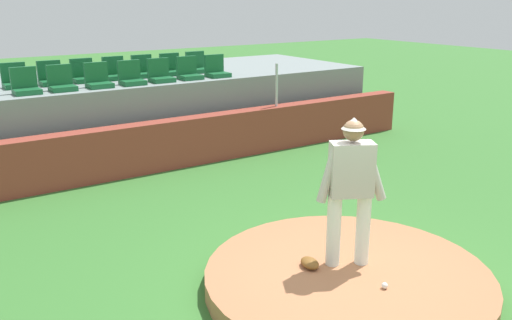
{
  "coord_description": "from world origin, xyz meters",
  "views": [
    {
      "loc": [
        -4.25,
        -4.36,
        3.41
      ],
      "look_at": [
        0.0,
        1.99,
        1.13
      ],
      "focal_mm": 38.6,
      "sensor_mm": 36.0,
      "label": 1
    }
  ],
  "objects_px": {
    "stadium_chair_8": "(51,77)",
    "stadium_chair_9": "(83,75)",
    "stadium_chair_4": "(160,74)",
    "stadium_chair_11": "(144,70)",
    "stadium_chair_7": "(15,80)",
    "stadium_chair_10": "(115,72)",
    "pitcher": "(351,182)",
    "stadium_chair_1": "(61,83)",
    "stadium_chair_6": "(216,70)",
    "baseball": "(385,286)",
    "stadium_chair_3": "(131,77)",
    "stadium_chair_0": "(26,86)",
    "stadium_chair_12": "(171,68)",
    "stadium_chair_13": "(197,66)",
    "fielding_glove": "(310,263)",
    "stadium_chair_5": "(189,72)",
    "stadium_chair_2": "(98,80)"
  },
  "relations": [
    {
      "from": "stadium_chair_4",
      "to": "stadium_chair_11",
      "type": "xyz_separation_m",
      "value": [
        -0.01,
        0.9,
        0.0
      ]
    },
    {
      "from": "pitcher",
      "to": "stadium_chair_1",
      "type": "height_order",
      "value": "stadium_chair_1"
    },
    {
      "from": "stadium_chair_6",
      "to": "stadium_chair_7",
      "type": "height_order",
      "value": "same"
    },
    {
      "from": "stadium_chair_0",
      "to": "stadium_chair_8",
      "type": "relative_size",
      "value": 1.0
    },
    {
      "from": "stadium_chair_1",
      "to": "stadium_chair_3",
      "type": "bearing_deg",
      "value": 178.56
    },
    {
      "from": "stadium_chair_1",
      "to": "stadium_chair_7",
      "type": "xyz_separation_m",
      "value": [
        -0.69,
        0.88,
        0.0
      ]
    },
    {
      "from": "stadium_chair_3",
      "to": "stadium_chair_11",
      "type": "relative_size",
      "value": 1.0
    },
    {
      "from": "stadium_chair_7",
      "to": "stadium_chair_13",
      "type": "bearing_deg",
      "value": -179.69
    },
    {
      "from": "baseball",
      "to": "stadium_chair_4",
      "type": "height_order",
      "value": "stadium_chair_4"
    },
    {
      "from": "stadium_chair_1",
      "to": "stadium_chair_8",
      "type": "bearing_deg",
      "value": -90.95
    },
    {
      "from": "stadium_chair_0",
      "to": "stadium_chair_4",
      "type": "xyz_separation_m",
      "value": [
        2.78,
        -0.01,
        0.0
      ]
    },
    {
      "from": "stadium_chair_5",
      "to": "stadium_chair_11",
      "type": "distance_m",
      "value": 1.13
    },
    {
      "from": "stadium_chair_9",
      "to": "baseball",
      "type": "bearing_deg",
      "value": 95.33
    },
    {
      "from": "stadium_chair_4",
      "to": "stadium_chair_10",
      "type": "relative_size",
      "value": 1.0
    },
    {
      "from": "stadium_chair_5",
      "to": "stadium_chair_12",
      "type": "height_order",
      "value": "same"
    },
    {
      "from": "stadium_chair_4",
      "to": "stadium_chair_13",
      "type": "bearing_deg",
      "value": -146.53
    },
    {
      "from": "stadium_chair_4",
      "to": "stadium_chair_9",
      "type": "bearing_deg",
      "value": -32.39
    },
    {
      "from": "pitcher",
      "to": "stadium_chair_8",
      "type": "distance_m",
      "value": 7.67
    },
    {
      "from": "stadium_chair_8",
      "to": "stadium_chair_9",
      "type": "relative_size",
      "value": 1.0
    },
    {
      "from": "stadium_chair_0",
      "to": "stadium_chair_11",
      "type": "distance_m",
      "value": 2.91
    },
    {
      "from": "stadium_chair_0",
      "to": "stadium_chair_7",
      "type": "distance_m",
      "value": 0.89
    },
    {
      "from": "stadium_chair_0",
      "to": "stadium_chair_7",
      "type": "relative_size",
      "value": 1.0
    },
    {
      "from": "stadium_chair_0",
      "to": "stadium_chair_3",
      "type": "relative_size",
      "value": 1.0
    },
    {
      "from": "stadium_chair_10",
      "to": "stadium_chair_12",
      "type": "xyz_separation_m",
      "value": [
        1.37,
        -0.04,
        0.0
      ]
    },
    {
      "from": "stadium_chair_0",
      "to": "stadium_chair_1",
      "type": "distance_m",
      "value": 0.67
    },
    {
      "from": "stadium_chair_5",
      "to": "stadium_chair_13",
      "type": "bearing_deg",
      "value": -127.36
    },
    {
      "from": "baseball",
      "to": "stadium_chair_0",
      "type": "xyz_separation_m",
      "value": [
        -2.14,
        7.34,
        1.51
      ]
    },
    {
      "from": "baseball",
      "to": "stadium_chair_0",
      "type": "distance_m",
      "value": 7.8
    },
    {
      "from": "baseball",
      "to": "stadium_chair_8",
      "type": "height_order",
      "value": "stadium_chair_8"
    },
    {
      "from": "stadium_chair_12",
      "to": "stadium_chair_11",
      "type": "bearing_deg",
      "value": -2.67
    },
    {
      "from": "stadium_chair_0",
      "to": "baseball",
      "type": "bearing_deg",
      "value": 106.28
    },
    {
      "from": "stadium_chair_0",
      "to": "stadium_chair_4",
      "type": "relative_size",
      "value": 1.0
    },
    {
      "from": "stadium_chair_12",
      "to": "stadium_chair_13",
      "type": "height_order",
      "value": "same"
    },
    {
      "from": "stadium_chair_2",
      "to": "stadium_chair_6",
      "type": "distance_m",
      "value": 2.78
    },
    {
      "from": "stadium_chair_11",
      "to": "stadium_chair_9",
      "type": "bearing_deg",
      "value": 0.31
    },
    {
      "from": "stadium_chair_7",
      "to": "stadium_chair_10",
      "type": "bearing_deg",
      "value": -179.63
    },
    {
      "from": "baseball",
      "to": "stadium_chair_13",
      "type": "height_order",
      "value": "stadium_chair_13"
    },
    {
      "from": "stadium_chair_1",
      "to": "stadium_chair_6",
      "type": "distance_m",
      "value": 3.51
    },
    {
      "from": "stadium_chair_9",
      "to": "pitcher",
      "type": "bearing_deg",
      "value": 96.31
    },
    {
      "from": "pitcher",
      "to": "stadium_chair_7",
      "type": "height_order",
      "value": "stadium_chair_7"
    },
    {
      "from": "baseball",
      "to": "stadium_chair_3",
      "type": "height_order",
      "value": "stadium_chair_3"
    },
    {
      "from": "fielding_glove",
      "to": "stadium_chair_7",
      "type": "distance_m",
      "value": 7.71
    },
    {
      "from": "pitcher",
      "to": "stadium_chair_10",
      "type": "xyz_separation_m",
      "value": [
        -0.12,
        7.55,
        0.47
      ]
    },
    {
      "from": "stadium_chair_2",
      "to": "stadium_chair_9",
      "type": "relative_size",
      "value": 1.0
    },
    {
      "from": "stadium_chair_3",
      "to": "stadium_chair_4",
      "type": "distance_m",
      "value": 0.68
    },
    {
      "from": "baseball",
      "to": "stadium_chair_1",
      "type": "relative_size",
      "value": 0.15
    },
    {
      "from": "stadium_chair_1",
      "to": "stadium_chair_6",
      "type": "xyz_separation_m",
      "value": [
        3.51,
        -0.02,
        0.0
      ]
    },
    {
      "from": "pitcher",
      "to": "stadium_chair_5",
      "type": "bearing_deg",
      "value": 107.26
    },
    {
      "from": "stadium_chair_7",
      "to": "stadium_chair_9",
      "type": "xyz_separation_m",
      "value": [
        1.39,
        -0.0,
        0.0
      ]
    },
    {
      "from": "stadium_chair_2",
      "to": "stadium_chair_3",
      "type": "distance_m",
      "value": 0.7
    }
  ]
}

